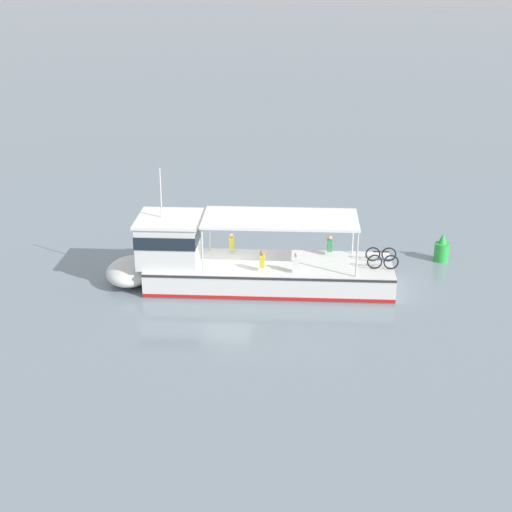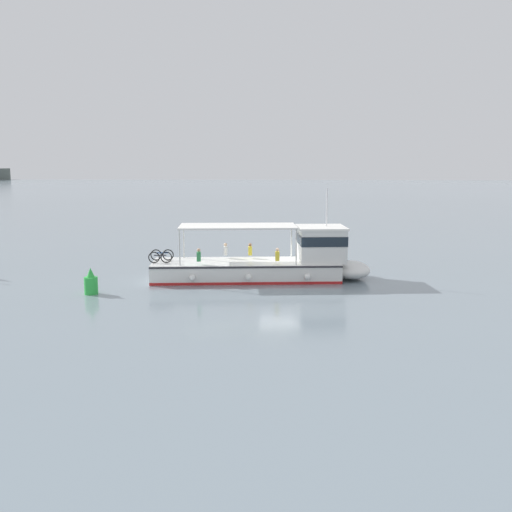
{
  "view_description": "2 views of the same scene",
  "coord_description": "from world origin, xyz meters",
  "views": [
    {
      "loc": [
        30.83,
        6.32,
        13.74
      ],
      "look_at": [
        0.29,
        1.5,
        1.4
      ],
      "focal_mm": 53.15,
      "sensor_mm": 36.0,
      "label": 1
    },
    {
      "loc": [
        -32.63,
        -0.44,
        6.76
      ],
      "look_at": [
        0.29,
        1.5,
        1.4
      ],
      "focal_mm": 40.28,
      "sensor_mm": 36.0,
      "label": 2
    }
  ],
  "objects": [
    {
      "name": "channel_buoy",
      "position": [
        -3.97,
        9.86,
        0.57
      ],
      "size": [
        0.7,
        0.7,
        1.4
      ],
      "color": "green",
      "rests_on": "ground"
    },
    {
      "name": "ferry_main",
      "position": [
        0.39,
        0.49,
        1.02
      ],
      "size": [
        4.44,
        13.01,
        5.32
      ],
      "color": "white",
      "rests_on": "ground"
    },
    {
      "name": "ground_plane",
      "position": [
        0.0,
        0.0,
        0.0
      ],
      "size": [
        400.0,
        400.0,
        0.0
      ],
      "primitive_type": "plane",
      "color": "gray"
    }
  ]
}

